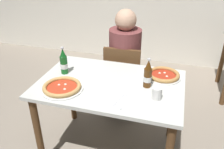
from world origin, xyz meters
TOP-DOWN VIEW (x-y plane):
  - ground_plane at (0.00, 0.00)m, footprint 8.00×8.00m
  - dining_table_main at (0.00, 0.00)m, footprint 1.20×0.80m
  - chair_behind_table at (-0.03, 0.61)m, footprint 0.41×0.41m
  - diner_seated at (-0.03, 0.66)m, footprint 0.34×0.34m
  - pizza_margherita_near at (0.42, 0.22)m, footprint 0.30×0.30m
  - pizza_marinara_far at (-0.33, -0.21)m, footprint 0.33×0.33m
  - beer_bottle_left at (-0.44, 0.05)m, footprint 0.07×0.07m
  - beer_bottle_center at (0.30, 0.02)m, footprint 0.07×0.07m
  - napkin_with_cutlery at (0.15, -0.24)m, footprint 0.20×0.20m
  - paper_cup at (0.40, -0.13)m, footprint 0.07×0.07m

SIDE VIEW (x-z plane):
  - ground_plane at x=0.00m, z-range 0.00..0.00m
  - chair_behind_table at x=-0.03m, z-range 0.06..0.91m
  - diner_seated at x=-0.03m, z-range -0.02..1.19m
  - dining_table_main at x=0.00m, z-range 0.26..1.01m
  - napkin_with_cutlery at x=0.15m, z-range 0.75..0.76m
  - pizza_marinara_far at x=-0.33m, z-range 0.75..0.79m
  - pizza_margherita_near at x=0.42m, z-range 0.75..0.79m
  - paper_cup at x=0.40m, z-range 0.75..0.84m
  - beer_bottle_left at x=-0.44m, z-range 0.73..0.98m
  - beer_bottle_center at x=0.30m, z-range 0.73..0.98m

